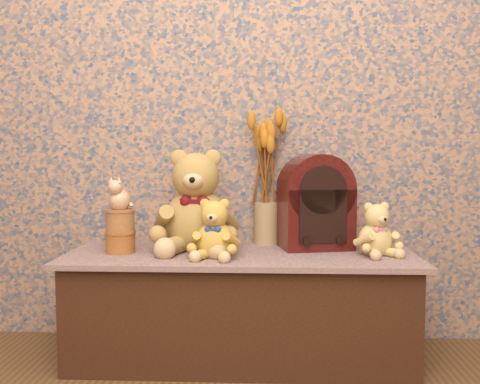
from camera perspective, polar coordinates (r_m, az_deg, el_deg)
The scene contains 10 objects.
display_shelf at distance 2.11m, azimuth 0.06°, elevation -12.17°, with size 1.34×0.52×0.42m, color navy.
teddy_large at distance 2.11m, azimuth -4.76°, elevation -0.45°, with size 0.34×0.40×0.43m, color olive, non-canonical shape.
teddy_medium at distance 1.96m, azimuth -2.73°, elevation -3.68°, with size 0.19×0.22×0.23m, color #C38C37, non-canonical shape.
teddy_small at distance 2.06m, azimuth 14.46°, elevation -3.65°, with size 0.17×0.20×0.22m, color #E2BB6B, non-canonical shape.
cathedral_radio at distance 2.15m, azimuth 8.15°, elevation -0.99°, with size 0.28×0.20×0.38m, color #380C0A, non-canonical shape.
ceramic_vase at distance 2.24m, azimuth 2.89°, elevation -3.40°, with size 0.11×0.11×0.18m, color tan.
dried_stalks at distance 2.22m, azimuth 2.91°, elevation 3.95°, with size 0.21×0.21×0.40m, color #BB711E, non-canonical shape.
biscuit_tin_lower at distance 2.10m, azimuth -12.81°, elevation -5.33°, with size 0.11×0.11×0.08m, color #B69035.
biscuit_tin_upper at distance 2.09m, azimuth -12.85°, elevation -3.06°, with size 0.11×0.11×0.09m, color tan.
cat_figurine at distance 2.08m, azimuth -12.90°, elevation -0.11°, with size 0.09×0.11×0.13m, color silver, non-canonical shape.
Camera 1 is at (0.09, -0.77, 0.81)m, focal length 39.43 mm.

